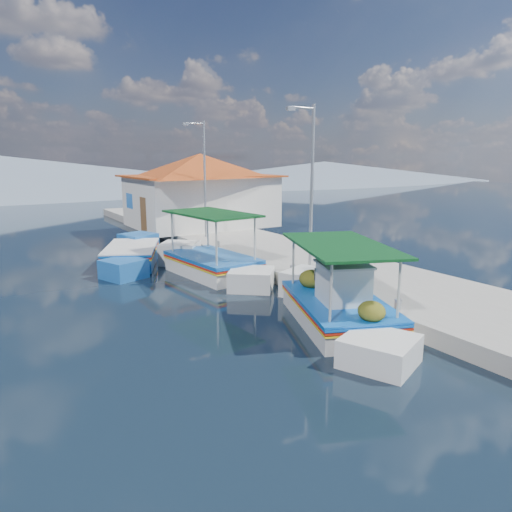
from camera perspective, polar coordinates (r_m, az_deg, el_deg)
ground at (r=13.98m, az=-3.49°, el=-7.70°), size 160.00×160.00×0.00m
quay at (r=21.83m, az=2.74°, el=0.15°), size 5.00×44.00×0.50m
bollards at (r=20.02m, az=-1.01°, el=0.26°), size 0.20×17.20×0.30m
main_caique at (r=13.73m, az=9.65°, el=-6.04°), size 4.13×7.29×2.58m
caique_green_canopy at (r=19.18m, az=-5.41°, el=-1.02°), size 2.72×7.49×2.81m
caique_blue_hull at (r=21.71m, az=-14.94°, el=-0.07°), size 3.93×6.45×1.26m
harbor_building at (r=29.43m, az=-6.73°, el=8.08°), size 10.49×10.49×4.40m
lamp_post_near at (r=17.34m, az=6.54°, el=9.06°), size 1.21×0.14×6.00m
lamp_post_far at (r=25.05m, az=-6.42°, el=9.90°), size 1.21×0.14×6.00m
mountain_ridge at (r=68.88m, az=-21.18°, el=8.89°), size 171.40×96.00×5.50m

